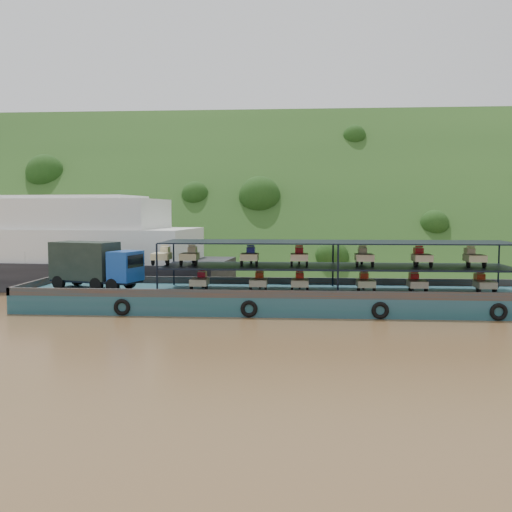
{
  "coord_description": "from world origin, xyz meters",
  "views": [
    {
      "loc": [
        1.04,
        -39.43,
        6.6
      ],
      "look_at": [
        -2.0,
        3.0,
        3.2
      ],
      "focal_mm": 40.0,
      "sensor_mm": 36.0,
      "label": 1
    }
  ],
  "objects": [
    {
      "name": "passenger_ferry",
      "position": [
        -24.36,
        9.65,
        3.41
      ],
      "size": [
        39.6,
        13.16,
        7.88
      ],
      "rotation": [
        0.0,
        0.0,
        -0.09
      ],
      "color": "black",
      "rests_on": "ground"
    },
    {
      "name": "hillside",
      "position": [
        0.0,
        36.0,
        0.0
      ],
      "size": [
        140.0,
        39.6,
        39.6
      ],
      "primitive_type": "cube",
      "rotation": [
        0.79,
        0.0,
        0.0
      ],
      "color": "#1D3C15",
      "rests_on": "ground"
    },
    {
      "name": "ground",
      "position": [
        0.0,
        0.0,
        0.0
      ],
      "size": [
        160.0,
        160.0,
        0.0
      ],
      "primitive_type": "plane",
      "color": "brown",
      "rests_on": "ground"
    },
    {
      "name": "cargo_barge",
      "position": [
        -0.81,
        -1.26,
        1.11
      ],
      "size": [
        35.0,
        7.18,
        4.54
      ],
      "color": "#15474B",
      "rests_on": "ground"
    }
  ]
}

